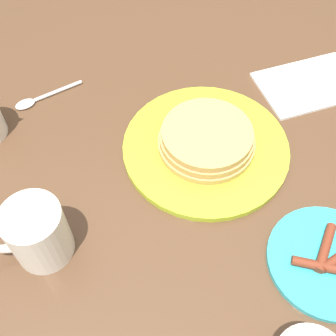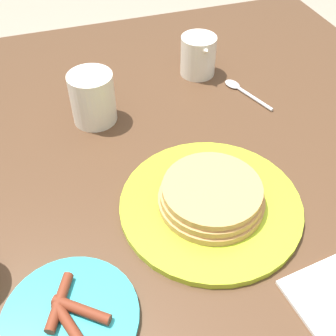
{
  "view_description": "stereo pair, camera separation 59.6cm",
  "coord_description": "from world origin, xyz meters",
  "px_view_note": "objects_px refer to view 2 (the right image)",
  "views": [
    {
      "loc": [
        0.16,
        0.42,
        1.34
      ],
      "look_at": [
        0.08,
        0.05,
        0.79
      ],
      "focal_mm": 45.0,
      "sensor_mm": 36.0,
      "label": 1
    },
    {
      "loc": [
        -0.39,
        0.2,
        1.28
      ],
      "look_at": [
        0.08,
        0.05,
        0.79
      ],
      "focal_mm": 45.0,
      "sensor_mm": 36.0,
      "label": 2
    }
  ],
  "objects_px": {
    "pancake_plate": "(209,199)",
    "creamer_pitcher": "(198,55)",
    "coffee_mug": "(92,97)",
    "side_plate_bacon": "(70,317)",
    "spoon": "(241,90)"
  },
  "relations": [
    {
      "from": "pancake_plate",
      "to": "coffee_mug",
      "type": "xyz_separation_m",
      "value": [
        0.28,
        0.13,
        0.03
      ]
    },
    {
      "from": "coffee_mug",
      "to": "creamer_pitcher",
      "type": "relative_size",
      "value": 1.02
    },
    {
      "from": "side_plate_bacon",
      "to": "creamer_pitcher",
      "type": "distance_m",
      "value": 0.61
    },
    {
      "from": "pancake_plate",
      "to": "creamer_pitcher",
      "type": "bearing_deg",
      "value": -18.44
    },
    {
      "from": "spoon",
      "to": "creamer_pitcher",
      "type": "bearing_deg",
      "value": 33.59
    },
    {
      "from": "pancake_plate",
      "to": "coffee_mug",
      "type": "relative_size",
      "value": 2.41
    },
    {
      "from": "side_plate_bacon",
      "to": "creamer_pitcher",
      "type": "xyz_separation_m",
      "value": [
        0.49,
        -0.36,
        0.04
      ]
    },
    {
      "from": "pancake_plate",
      "to": "creamer_pitcher",
      "type": "xyz_separation_m",
      "value": [
        0.37,
        -0.12,
        0.03
      ]
    },
    {
      "from": "side_plate_bacon",
      "to": "coffee_mug",
      "type": "height_order",
      "value": "coffee_mug"
    },
    {
      "from": "spoon",
      "to": "coffee_mug",
      "type": "bearing_deg",
      "value": 89.05
    },
    {
      "from": "coffee_mug",
      "to": "spoon",
      "type": "height_order",
      "value": "coffee_mug"
    },
    {
      "from": "pancake_plate",
      "to": "spoon",
      "type": "distance_m",
      "value": 0.33
    },
    {
      "from": "creamer_pitcher",
      "to": "spoon",
      "type": "distance_m",
      "value": 0.12
    },
    {
      "from": "spoon",
      "to": "side_plate_bacon",
      "type": "bearing_deg",
      "value": 133.02
    },
    {
      "from": "pancake_plate",
      "to": "side_plate_bacon",
      "type": "distance_m",
      "value": 0.27
    }
  ]
}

